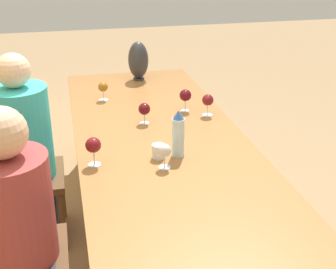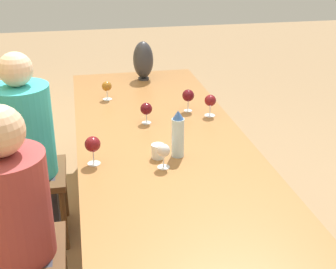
{
  "view_description": "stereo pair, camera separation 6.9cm",
  "coord_description": "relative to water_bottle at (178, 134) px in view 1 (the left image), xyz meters",
  "views": [
    {
      "loc": [
        -2.43,
        0.52,
        1.86
      ],
      "look_at": [
        -0.15,
        0.0,
        0.82
      ],
      "focal_mm": 50.0,
      "sensor_mm": 36.0,
      "label": 1
    },
    {
      "loc": [
        -2.44,
        0.46,
        1.86
      ],
      "look_at": [
        -0.15,
        0.0,
        0.82
      ],
      "focal_mm": 50.0,
      "sensor_mm": 36.0,
      "label": 2
    }
  ],
  "objects": [
    {
      "name": "ground_plane",
      "position": [
        0.22,
        0.04,
        -0.85
      ],
      "size": [
        14.0,
        14.0,
        0.0
      ],
      "primitive_type": "plane",
      "color": "#937551"
    },
    {
      "name": "wine_glass_4",
      "position": [
        -0.01,
        0.45,
        -0.02
      ],
      "size": [
        0.08,
        0.08,
        0.15
      ],
      "color": "silver",
      "rests_on": "dining_table"
    },
    {
      "name": "chair_far",
      "position": [
        0.46,
        0.92,
        -0.32
      ],
      "size": [
        0.44,
        0.44,
        1.01
      ],
      "color": "brown",
      "rests_on": "ground_plane"
    },
    {
      "name": "wine_glass_1",
      "position": [
        0.65,
        -0.21,
        -0.02
      ],
      "size": [
        0.08,
        0.08,
        0.15
      ],
      "color": "silver",
      "rests_on": "dining_table"
    },
    {
      "name": "person_near",
      "position": [
        -0.34,
        0.83,
        -0.21
      ],
      "size": [
        0.36,
        0.36,
        1.2
      ],
      "color": "#2D2D38",
      "rests_on": "ground_plane"
    },
    {
      "name": "wine_glass_3",
      "position": [
        0.49,
        0.09,
        -0.03
      ],
      "size": [
        0.08,
        0.08,
        0.13
      ],
      "color": "silver",
      "rests_on": "dining_table"
    },
    {
      "name": "chair_near",
      "position": [
        -0.34,
        0.92,
        -0.32
      ],
      "size": [
        0.44,
        0.44,
        1.01
      ],
      "color": "brown",
      "rests_on": "ground_plane"
    },
    {
      "name": "water_tumbler",
      "position": [
        -0.0,
        0.11,
        -0.09
      ],
      "size": [
        0.07,
        0.07,
        0.08
      ],
      "color": "silver",
      "rests_on": "dining_table"
    },
    {
      "name": "wine_glass_5",
      "position": [
        -0.12,
        0.1,
        -0.03
      ],
      "size": [
        0.07,
        0.07,
        0.13
      ],
      "color": "silver",
      "rests_on": "dining_table"
    },
    {
      "name": "person_far",
      "position": [
        0.46,
        0.83,
        -0.2
      ],
      "size": [
        0.35,
        0.35,
        1.22
      ],
      "color": "#2D2D38",
      "rests_on": "ground_plane"
    },
    {
      "name": "wine_glass_2",
      "position": [
        0.99,
        0.3,
        -0.03
      ],
      "size": [
        0.07,
        0.07,
        0.13
      ],
      "color": "silver",
      "rests_on": "dining_table"
    },
    {
      "name": "vase",
      "position": [
        1.41,
        -0.03,
        0.03
      ],
      "size": [
        0.16,
        0.16,
        0.31
      ],
      "color": "#2D2D33",
      "rests_on": "dining_table"
    },
    {
      "name": "wine_glass_0",
      "position": [
        0.54,
        -0.33,
        -0.03
      ],
      "size": [
        0.08,
        0.08,
        0.14
      ],
      "color": "silver",
      "rests_on": "dining_table"
    },
    {
      "name": "dining_table",
      "position": [
        0.22,
        0.04,
        -0.19
      ],
      "size": [
        2.84,
        0.99,
        0.72
      ],
      "color": "#936033",
      "rests_on": "ground_plane"
    },
    {
      "name": "water_bottle",
      "position": [
        0.0,
        0.0,
        0.0
      ],
      "size": [
        0.07,
        0.07,
        0.26
      ],
      "color": "silver",
      "rests_on": "dining_table"
    }
  ]
}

